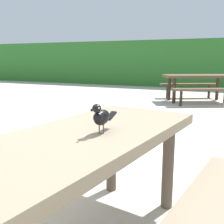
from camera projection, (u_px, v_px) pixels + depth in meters
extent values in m
cube|color=#2D6B28|center=(200.00, 64.00, 11.22)|extent=(28.00, 1.44, 1.95)
cube|color=#84725B|center=(84.00, 139.00, 1.59)|extent=(1.05, 1.90, 0.07)
cylinder|color=brown|center=(111.00, 154.00, 2.38)|extent=(0.09, 0.09, 0.67)
cylinder|color=brown|center=(168.00, 167.00, 2.10)|extent=(0.09, 0.09, 0.67)
cube|color=#84725B|center=(12.00, 161.00, 2.02)|extent=(0.57, 1.73, 0.05)
cylinder|color=brown|center=(70.00, 161.00, 2.59)|extent=(0.07, 0.07, 0.39)
cube|color=#84725B|center=(200.00, 221.00, 1.27)|extent=(0.57, 1.73, 0.05)
cylinder|color=brown|center=(224.00, 203.00, 1.84)|extent=(0.07, 0.07, 0.39)
ellipsoid|color=black|center=(102.00, 117.00, 1.56)|extent=(0.08, 0.15, 0.09)
ellipsoid|color=black|center=(98.00, 118.00, 1.52)|extent=(0.06, 0.07, 0.06)
sphere|color=black|center=(97.00, 108.00, 1.50)|extent=(0.05, 0.05, 0.05)
sphere|color=#EAE08C|center=(99.00, 108.00, 1.48)|extent=(0.01, 0.01, 0.01)
sphere|color=#EAE08C|center=(93.00, 108.00, 1.49)|extent=(0.01, 0.01, 0.01)
cone|color=black|center=(93.00, 110.00, 1.46)|extent=(0.02, 0.03, 0.02)
cube|color=black|center=(111.00, 116.00, 1.67)|extent=(0.04, 0.10, 0.04)
cylinder|color=#47423D|center=(103.00, 129.00, 1.56)|extent=(0.01, 0.01, 0.05)
cylinder|color=#47423D|center=(99.00, 129.00, 1.57)|extent=(0.01, 0.01, 0.05)
cube|color=brown|center=(197.00, 76.00, 7.35)|extent=(1.95, 1.47, 0.07)
cylinder|color=#382B1D|center=(217.00, 88.00, 7.71)|extent=(0.09, 0.09, 0.67)
cylinder|color=#382B1D|center=(174.00, 91.00, 7.13)|extent=(0.09, 0.09, 0.67)
cylinder|color=#382B1D|center=(169.00, 89.00, 7.65)|extent=(0.09, 0.09, 0.67)
cube|color=brown|center=(207.00, 89.00, 6.72)|extent=(1.66, 0.99, 0.05)
cylinder|color=#382B1D|center=(181.00, 98.00, 6.74)|extent=(0.07, 0.07, 0.39)
cube|color=brown|center=(189.00, 84.00, 8.09)|extent=(1.66, 0.99, 0.05)
cylinder|color=#382B1D|center=(209.00, 91.00, 8.16)|extent=(0.07, 0.07, 0.39)
cylinder|color=#382B1D|center=(167.00, 92.00, 8.11)|extent=(0.07, 0.07, 0.39)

